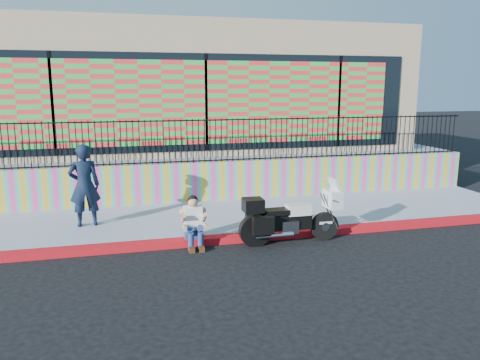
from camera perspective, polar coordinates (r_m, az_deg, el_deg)
name	(u,v)px	position (r m, az deg, el deg)	size (l,w,h in m)	color
ground	(241,241)	(10.32, 0.13, -7.44)	(90.00, 90.00, 0.00)	black
red_curb	(241,238)	(10.29, 0.14, -7.05)	(16.00, 0.30, 0.15)	#B10C1B
sidewalk	(225,217)	(11.83, -1.84, -4.59)	(16.00, 3.00, 0.15)	#969CB4
mural_wall	(213,181)	(13.20, -3.34, -0.12)	(16.00, 0.20, 1.10)	#F54098
metal_fence	(212,140)	(13.02, -3.40, 4.85)	(15.80, 0.04, 1.20)	black
elevated_platform	(188,157)	(18.18, -6.38, 2.76)	(16.00, 10.00, 1.25)	#969CB4
storefront_building	(187,88)	(17.76, -6.47, 11.06)	(14.00, 8.06, 4.00)	tan
police_motorcycle	(289,217)	(10.10, 5.97, -4.50)	(2.20, 0.73, 1.37)	black
police_officer	(84,185)	(11.25, -18.44, -0.64)	(0.69, 0.46, 1.90)	black
seated_man	(194,227)	(9.85, -5.61, -5.67)	(0.54, 0.71, 1.06)	navy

